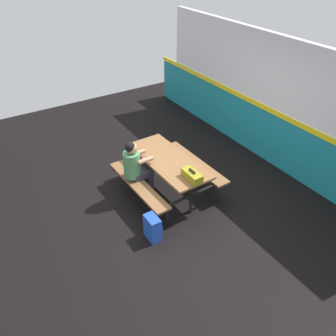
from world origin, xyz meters
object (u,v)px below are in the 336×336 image
toolbox_grey (192,175)px  student_nearer (136,165)px  backpack_dark (153,228)px  picnic_table_main (168,167)px

toolbox_grey → student_nearer: bearing=-147.4°
student_nearer → toolbox_grey: bearing=32.6°
toolbox_grey → backpack_dark: 1.07m
toolbox_grey → backpack_dark: bearing=-78.5°
picnic_table_main → backpack_dark: size_ratio=4.14×
student_nearer → toolbox_grey: size_ratio=3.02×
picnic_table_main → toolbox_grey: size_ratio=4.56×
toolbox_grey → backpack_dark: (0.18, -0.87, -0.60)m
student_nearer → backpack_dark: bearing=-15.3°
backpack_dark → picnic_table_main: bearing=136.2°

